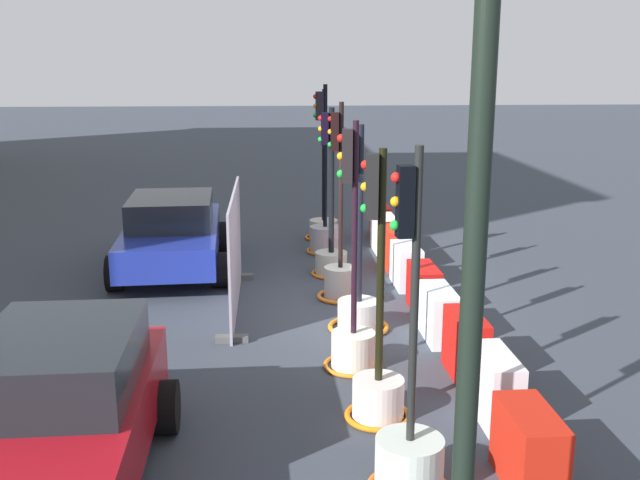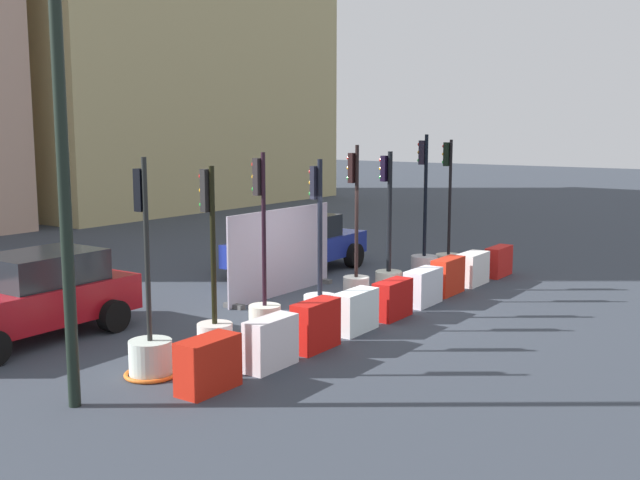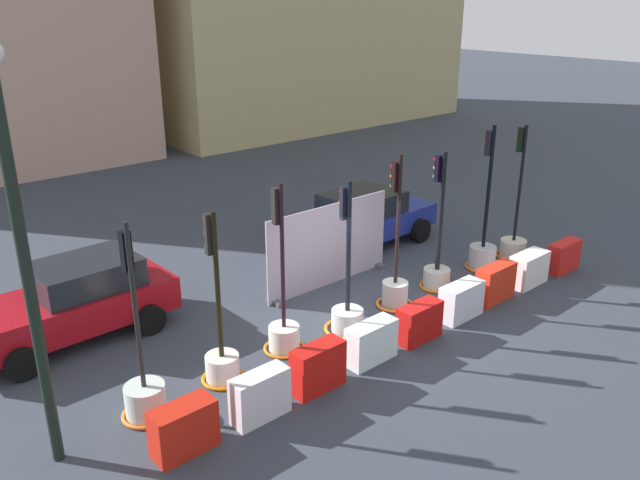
# 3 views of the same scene
# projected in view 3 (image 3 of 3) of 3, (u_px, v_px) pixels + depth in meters

# --- Properties ---
(ground_plane) EXTENTS (120.00, 120.00, 0.00)m
(ground_plane) POSITION_uv_depth(u_px,v_px,m) (372.00, 315.00, 14.22)
(ground_plane) COLOR #333944
(traffic_light_0) EXTENTS (0.85, 0.85, 3.44)m
(traffic_light_0) POSITION_uv_depth(u_px,v_px,m) (144.00, 391.00, 10.68)
(traffic_light_0) COLOR silver
(traffic_light_0) RESTS_ON ground_plane
(traffic_light_1) EXTENTS (0.80, 0.80, 3.23)m
(traffic_light_1) POSITION_uv_depth(u_px,v_px,m) (221.00, 354.00, 11.67)
(traffic_light_1) COLOR silver
(traffic_light_1) RESTS_ON ground_plane
(traffic_light_2) EXTENTS (0.84, 0.84, 3.42)m
(traffic_light_2) POSITION_uv_depth(u_px,v_px,m) (284.00, 325.00, 12.68)
(traffic_light_2) COLOR silver
(traffic_light_2) RESTS_ON ground_plane
(traffic_light_3) EXTENTS (0.98, 0.98, 3.24)m
(traffic_light_3) POSITION_uv_depth(u_px,v_px,m) (347.00, 310.00, 13.42)
(traffic_light_3) COLOR silver
(traffic_light_3) RESTS_ON ground_plane
(traffic_light_4) EXTENTS (0.84, 0.84, 3.49)m
(traffic_light_4) POSITION_uv_depth(u_px,v_px,m) (395.00, 285.00, 14.47)
(traffic_light_4) COLOR #B9B8B2
(traffic_light_4) RESTS_ON ground_plane
(traffic_light_5) EXTENTS (0.80, 0.80, 3.31)m
(traffic_light_5) POSITION_uv_depth(u_px,v_px,m) (437.00, 264.00, 15.39)
(traffic_light_5) COLOR #B3B8AA
(traffic_light_5) RESTS_ON ground_plane
(traffic_light_6) EXTENTS (0.84, 0.84, 3.69)m
(traffic_light_6) POSITION_uv_depth(u_px,v_px,m) (483.00, 248.00, 16.49)
(traffic_light_6) COLOR #AAA9B0
(traffic_light_6) RESTS_ON ground_plane
(traffic_light_7) EXTENTS (0.90, 0.90, 3.54)m
(traffic_light_7) POSITION_uv_depth(u_px,v_px,m) (514.00, 240.00, 17.26)
(traffic_light_7) COLOR beige
(traffic_light_7) RESTS_ON ground_plane
(construction_barrier_0) EXTENTS (1.00, 0.48, 0.81)m
(construction_barrier_0) POSITION_uv_depth(u_px,v_px,m) (184.00, 429.00, 9.87)
(construction_barrier_0) COLOR red
(construction_barrier_0) RESTS_ON ground_plane
(construction_barrier_1) EXTENTS (1.02, 0.40, 0.84)m
(construction_barrier_1) POSITION_uv_depth(u_px,v_px,m) (260.00, 396.00, 10.65)
(construction_barrier_1) COLOR silver
(construction_barrier_1) RESTS_ON ground_plane
(construction_barrier_2) EXTENTS (1.01, 0.41, 0.87)m
(construction_barrier_2) POSITION_uv_depth(u_px,v_px,m) (318.00, 368.00, 11.43)
(construction_barrier_2) COLOR red
(construction_barrier_2) RESTS_ON ground_plane
(construction_barrier_3) EXTENTS (1.07, 0.43, 0.80)m
(construction_barrier_3) POSITION_uv_depth(u_px,v_px,m) (371.00, 342.00, 12.32)
(construction_barrier_3) COLOR white
(construction_barrier_3) RESTS_ON ground_plane
(construction_barrier_4) EXTENTS (1.01, 0.42, 0.78)m
(construction_barrier_4) POSITION_uv_depth(u_px,v_px,m) (419.00, 322.00, 13.10)
(construction_barrier_4) COLOR #B3110E
(construction_barrier_4) RESTS_ON ground_plane
(construction_barrier_5) EXTENTS (1.07, 0.46, 0.79)m
(construction_barrier_5) POSITION_uv_depth(u_px,v_px,m) (461.00, 301.00, 13.99)
(construction_barrier_5) COLOR silver
(construction_barrier_5) RESTS_ON ground_plane
(construction_barrier_6) EXTENTS (1.07, 0.41, 0.85)m
(construction_barrier_6) POSITION_uv_depth(u_px,v_px,m) (495.00, 283.00, 14.78)
(construction_barrier_6) COLOR red
(construction_barrier_6) RESTS_ON ground_plane
(construction_barrier_7) EXTENTS (1.07, 0.49, 0.79)m
(construction_barrier_7) POSITION_uv_depth(u_px,v_px,m) (529.00, 269.00, 15.60)
(construction_barrier_7) COLOR white
(construction_barrier_7) RESTS_ON ground_plane
(construction_barrier_8) EXTENTS (1.05, 0.39, 0.78)m
(construction_barrier_8) POSITION_uv_depth(u_px,v_px,m) (564.00, 256.00, 16.37)
(construction_barrier_8) COLOR red
(construction_barrier_8) RESTS_ON ground_plane
(car_blue_estate) EXTENTS (4.45, 2.39, 1.52)m
(car_blue_estate) POSITION_uv_depth(u_px,v_px,m) (362.00, 218.00, 17.96)
(car_blue_estate) COLOR navy
(car_blue_estate) RESTS_ON ground_plane
(car_red_compact) EXTENTS (4.18, 2.13, 1.58)m
(car_red_compact) POSITION_uv_depth(u_px,v_px,m) (73.00, 301.00, 13.09)
(car_red_compact) COLOR maroon
(car_red_compact) RESTS_ON ground_plane
(street_lamp_post) EXTENTS (0.36, 0.36, 6.13)m
(street_lamp_post) POSITION_uv_depth(u_px,v_px,m) (21.00, 239.00, 8.58)
(street_lamp_post) COLOR black
(street_lamp_post) RESTS_ON ground_plane
(site_fence_panel) EXTENTS (3.67, 0.50, 2.01)m
(site_fence_panel) POSITION_uv_depth(u_px,v_px,m) (329.00, 247.00, 15.41)
(site_fence_panel) COLOR #9C95A8
(site_fence_panel) RESTS_ON ground_plane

